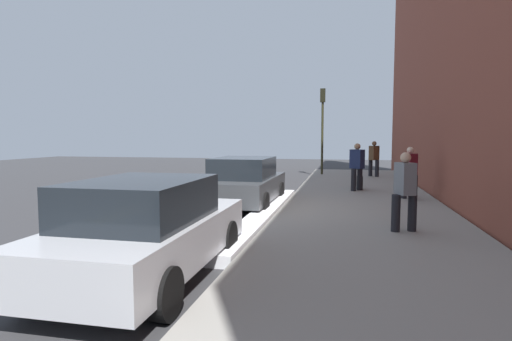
{
  "coord_description": "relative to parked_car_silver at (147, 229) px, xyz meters",
  "views": [
    {
      "loc": [
        -11.28,
        -2.73,
        2.12
      ],
      "look_at": [
        -2.17,
        -0.75,
        1.36
      ],
      "focal_mm": 28.73,
      "sensor_mm": 36.0,
      "label": 1
    }
  ],
  "objects": [
    {
      "name": "rolling_suitcase",
      "position": [
        10.3,
        -3.41,
        -0.35
      ],
      "size": [
        0.34,
        0.22,
        0.86
      ],
      "color": "black",
      "rests_on": "sidewalk"
    },
    {
      "name": "lane_stripe_centre",
      "position": [
        5.78,
        3.08,
        -0.75
      ],
      "size": [
        28.0,
        0.14,
        0.01
      ],
      "primitive_type": "cube",
      "color": "gold",
      "rests_on": "ground"
    },
    {
      "name": "parked_car_charcoal",
      "position": [
        6.41,
        0.09,
        -0.0
      ],
      "size": [
        4.16,
        1.94,
        1.51
      ],
      "color": "black",
      "rests_on": "ground"
    },
    {
      "name": "pedestrian_navy_coat",
      "position": [
        9.94,
        -3.29,
        0.32
      ],
      "size": [
        0.52,
        0.55,
        1.74
      ],
      "color": "black",
      "rests_on": "sidewalk"
    },
    {
      "name": "pedestrian_brown_coat",
      "position": [
        15.7,
        -4.28,
        0.33
      ],
      "size": [
        0.56,
        0.53,
        1.76
      ],
      "color": "black",
      "rests_on": "sidewalk"
    },
    {
      "name": "snow_bank_curb",
      "position": [
        4.85,
        -0.82,
        -0.65
      ],
      "size": [
        8.4,
        0.56,
        0.22
      ],
      "primitive_type": "cube",
      "color": "white",
      "rests_on": "ground"
    },
    {
      "name": "ground_plane",
      "position": [
        5.78,
        -0.12,
        -0.76
      ],
      "size": [
        56.0,
        56.0,
        0.0
      ],
      "primitive_type": "plane",
      "color": "#333335"
    },
    {
      "name": "pedestrian_grey_coat",
      "position": [
        3.41,
        -4.08,
        0.28
      ],
      "size": [
        0.52,
        0.53,
        1.66
      ],
      "color": "black",
      "rests_on": "sidewalk"
    },
    {
      "name": "pedestrian_burgundy_coat",
      "position": [
        8.16,
        -4.87,
        0.28
      ],
      "size": [
        0.52,
        0.51,
        1.66
      ],
      "color": "black",
      "rests_on": "sidewalk"
    },
    {
      "name": "sidewalk",
      "position": [
        5.78,
        -3.42,
        -0.68
      ],
      "size": [
        28.0,
        4.6,
        0.15
      ],
      "primitive_type": "cube",
      "color": "gray",
      "rests_on": "ground"
    },
    {
      "name": "traffic_light_pole",
      "position": [
        16.42,
        -1.67,
        2.42
      ],
      "size": [
        0.35,
        0.26,
        4.49
      ],
      "color": "#2D2D19",
      "rests_on": "sidewalk"
    },
    {
      "name": "parked_car_silver",
      "position": [
        0.0,
        0.0,
        0.0
      ],
      "size": [
        4.22,
        1.91,
        1.51
      ],
      "color": "black",
      "rests_on": "ground"
    }
  ]
}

